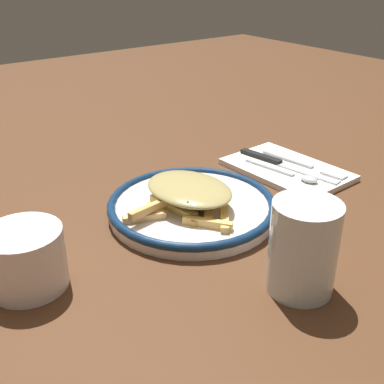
% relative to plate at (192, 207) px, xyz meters
% --- Properties ---
extents(ground_plane, '(2.60, 2.60, 0.00)m').
position_rel_plate_xyz_m(ground_plane, '(0.00, 0.00, -0.01)').
color(ground_plane, '#4D2D18').
extents(plate, '(0.26, 0.26, 0.03)m').
position_rel_plate_xyz_m(plate, '(0.00, 0.00, 0.00)').
color(plate, silver).
rests_on(plate, ground_plane).
extents(fries_heap, '(0.18, 0.18, 0.04)m').
position_rel_plate_xyz_m(fries_heap, '(0.01, 0.00, 0.03)').
color(fries_heap, gold).
rests_on(fries_heap, plate).
extents(napkin, '(0.15, 0.23, 0.01)m').
position_rel_plate_xyz_m(napkin, '(-0.24, -0.02, -0.01)').
color(napkin, white).
rests_on(napkin, ground_plane).
extents(fork, '(0.04, 0.18, 0.01)m').
position_rel_plate_xyz_m(fork, '(-0.27, -0.01, -0.00)').
color(fork, silver).
rests_on(fork, napkin).
extents(knife, '(0.05, 0.21, 0.01)m').
position_rel_plate_xyz_m(knife, '(-0.23, -0.04, -0.00)').
color(knife, black).
rests_on(knife, napkin).
extents(spoon, '(0.04, 0.15, 0.01)m').
position_rel_plate_xyz_m(spoon, '(-0.22, 0.01, 0.00)').
color(spoon, silver).
rests_on(spoon, napkin).
extents(water_glass, '(0.08, 0.08, 0.12)m').
position_rel_plate_xyz_m(water_glass, '(0.01, 0.23, 0.04)').
color(water_glass, silver).
rests_on(water_glass, ground_plane).
extents(coffee_mug, '(0.12, 0.10, 0.08)m').
position_rel_plate_xyz_m(coffee_mug, '(0.27, 0.02, 0.02)').
color(coffee_mug, white).
rests_on(coffee_mug, ground_plane).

